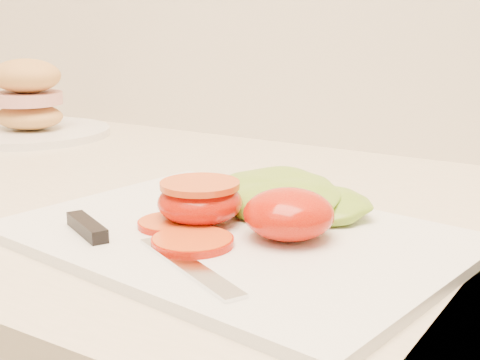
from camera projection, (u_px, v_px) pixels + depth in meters
The scene contains 9 objects.
cutting_board at pixel (234, 236), 0.60m from camera, with size 0.39×0.28×0.01m, color white.
tomato_half_dome at pixel (289, 214), 0.57m from camera, with size 0.08×0.08×0.04m, color red.
tomato_half_cut at pixel (200, 200), 0.61m from camera, with size 0.08×0.08×0.04m.
tomato_slice_0 at pixel (193, 241), 0.56m from camera, with size 0.07×0.07×0.01m, color #D35813.
tomato_slice_1 at pixel (171, 223), 0.61m from camera, with size 0.06×0.06×0.01m, color #D35813.
lettuce_leaf_0 at pixel (275, 194), 0.66m from camera, with size 0.16×0.11×0.03m, color #8FB42F.
lettuce_leaf_1 at pixel (319, 205), 0.64m from camera, with size 0.10×0.08×0.02m, color #8FB42F.
knife at pixel (124, 241), 0.56m from camera, with size 0.23×0.08×0.01m.
sandwich_plate at pixel (28, 108), 1.09m from camera, with size 0.26×0.26×0.13m.
Camera 1 is at (0.28, 1.09, 1.13)m, focal length 50.00 mm.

